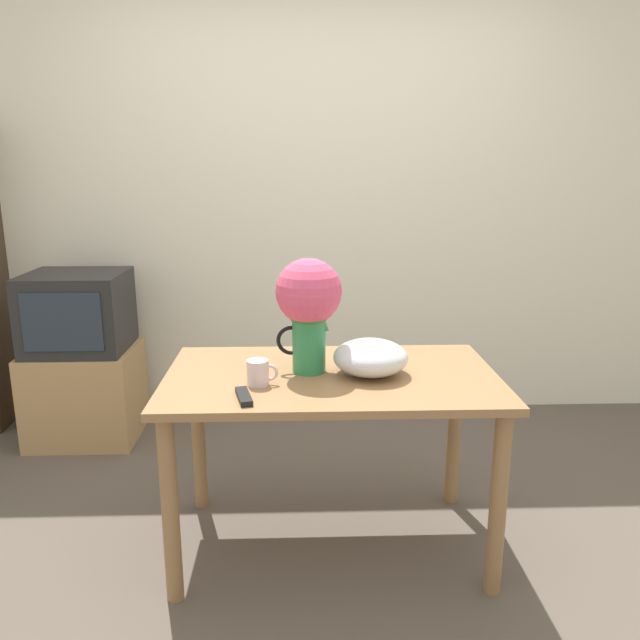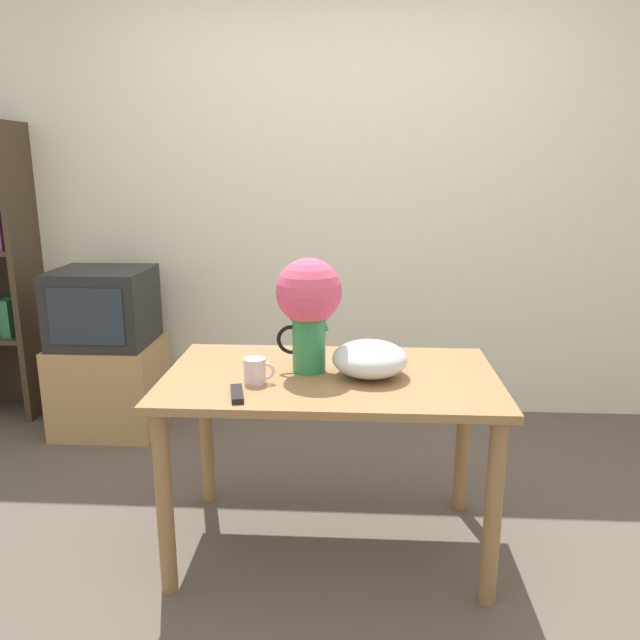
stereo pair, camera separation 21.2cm
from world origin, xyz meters
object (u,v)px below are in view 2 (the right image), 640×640
Objects in this scene: coffee_mug at (255,371)px; white_bowl at (370,359)px; flower_vase at (309,302)px; tv_set at (103,307)px.

white_bowl reaches higher than coffee_mug.
flower_vase is 3.87× the size of coffee_mug.
tv_set is at bearing 131.47° from coffee_mug.
tv_set is at bearing 143.46° from white_bowl.
flower_vase is at bearing -40.22° from tv_set.
white_bowl is at bearing -36.54° from tv_set.
coffee_mug is at bearing -141.83° from flower_vase.
flower_vase reaches higher than white_bowl.
flower_vase is at bearing 169.61° from white_bowl.
coffee_mug is 1.59m from tv_set.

